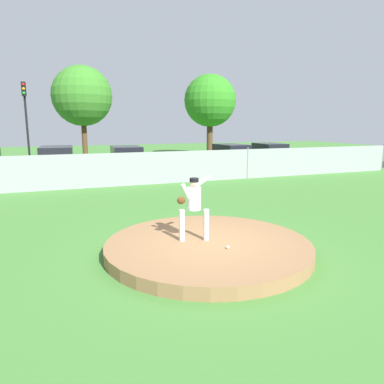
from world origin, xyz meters
name	(u,v)px	position (x,y,z in m)	size (l,w,h in m)	color
ground_plane	(147,202)	(0.00, 6.00, 0.00)	(80.00, 80.00, 0.00)	#427A33
asphalt_strip	(114,174)	(0.00, 14.50, 0.00)	(44.00, 7.00, 0.01)	#2B2B2D
pitchers_mound	(208,247)	(0.00, 0.00, 0.14)	(4.85, 4.85, 0.28)	olive
pitcher_youth	(194,202)	(-0.29, 0.19, 1.21)	(0.82, 0.32, 1.58)	silver
baseball	(228,247)	(0.21, -0.63, 0.31)	(0.07, 0.07, 0.07)	white
chainlink_fence	(127,169)	(0.00, 10.00, 0.82)	(33.76, 0.07, 1.74)	gray
parked_car_charcoal	(127,161)	(0.78, 14.25, 0.81)	(2.04, 4.54, 1.69)	#232328
parked_car_navy	(231,157)	(7.81, 14.08, 0.80)	(1.99, 4.69, 1.68)	#161E4C
parked_car_champagne	(57,163)	(-3.18, 14.14, 0.84)	(2.15, 4.88, 1.77)	tan
parked_car_teal	(269,156)	(10.85, 14.12, 0.80)	(1.94, 4.40, 1.68)	#146066
traffic_cone_orange	(171,164)	(4.37, 16.54, 0.26)	(0.40, 0.40, 0.55)	orange
traffic_light_near	(26,111)	(-4.88, 18.91, 3.83)	(0.28, 0.46, 5.69)	black
tree_broad_left	(82,96)	(-1.00, 22.33, 5.13)	(4.61, 4.61, 7.46)	#4C331E
tree_bushy_near	(210,101)	(10.52, 23.84, 5.12)	(4.81, 4.81, 7.56)	#4C331E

